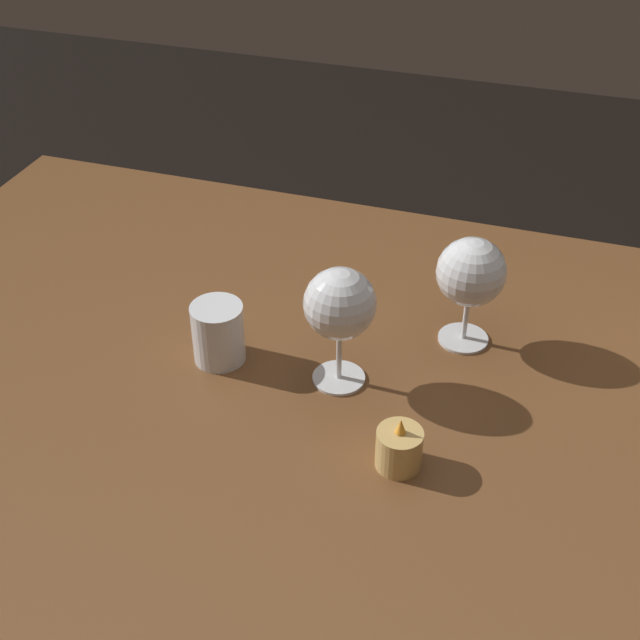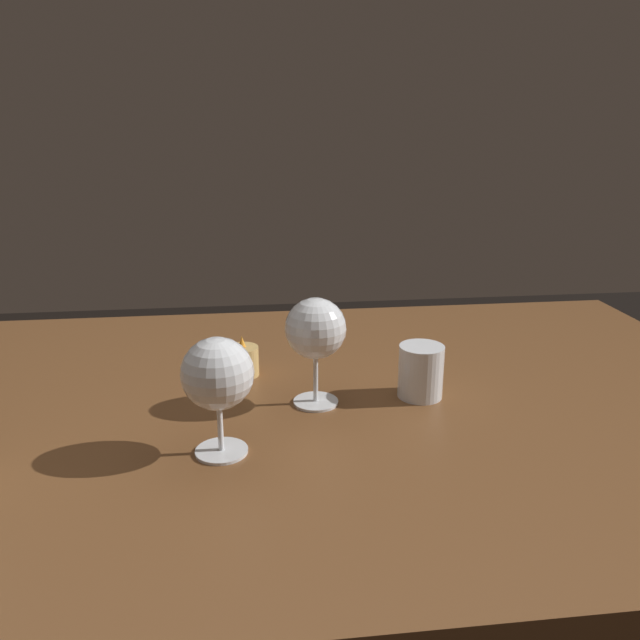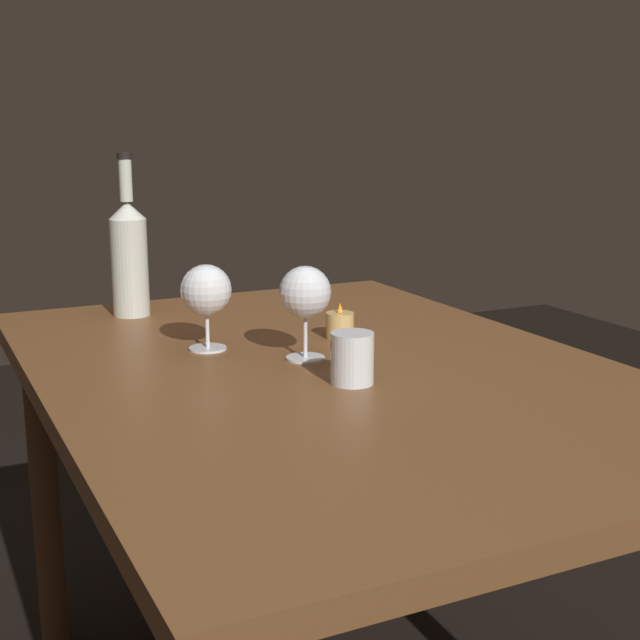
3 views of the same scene
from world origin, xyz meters
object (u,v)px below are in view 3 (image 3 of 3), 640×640
at_px(water_tumbler, 352,360).
at_px(votive_candle, 340,326).
at_px(wine_glass_right, 206,291).
at_px(wine_glass_left, 305,294).
at_px(wine_bottle, 129,255).

relative_size(water_tumbler, votive_candle, 1.19).
bearing_deg(wine_glass_right, wine_glass_left, 43.77).
distance_m(wine_glass_left, votive_candle, 0.18).
bearing_deg(water_tumbler, wine_glass_right, -155.37).
relative_size(wine_bottle, water_tumbler, 4.14).
height_order(wine_glass_left, votive_candle, wine_glass_left).
bearing_deg(water_tumbler, votive_candle, 156.70).
bearing_deg(wine_glass_right, wine_bottle, -171.27).
xyz_separation_m(wine_glass_left, water_tumbler, (0.16, 0.01, -0.08)).
height_order(wine_glass_left, wine_bottle, wine_bottle).
bearing_deg(wine_glass_left, water_tumbler, 2.11).
bearing_deg(votive_candle, wine_bottle, -140.50).
distance_m(wine_glass_left, wine_glass_right, 0.18).
distance_m(wine_bottle, water_tumbler, 0.66).
relative_size(wine_glass_left, wine_bottle, 0.48).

